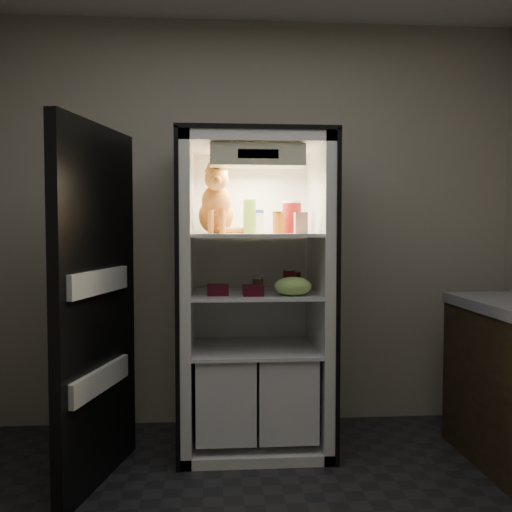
{
  "coord_description": "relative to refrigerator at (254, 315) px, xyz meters",
  "views": [
    {
      "loc": [
        -0.25,
        -2.05,
        1.32
      ],
      "look_at": [
        0.01,
        1.32,
        1.16
      ],
      "focal_mm": 40.0,
      "sensor_mm": 36.0,
      "label": 1
    }
  ],
  "objects": [
    {
      "name": "room_shell",
      "position": [
        0.0,
        -1.38,
        0.83
      ],
      "size": [
        3.6,
        3.6,
        3.6
      ],
      "color": "white",
      "rests_on": "floor"
    },
    {
      "name": "refrigerator",
      "position": [
        0.0,
        0.0,
        0.0
      ],
      "size": [
        0.9,
        0.72,
        1.88
      ],
      "color": "white",
      "rests_on": "floor"
    },
    {
      "name": "fridge_door",
      "position": [
        -0.84,
        -0.46,
        0.12
      ],
      "size": [
        0.27,
        0.86,
        1.85
      ],
      "rotation": [
        0.0,
        0.0,
        -0.24
      ],
      "color": "black",
      "rests_on": "floor"
    },
    {
      "name": "tabby_cat",
      "position": [
        -0.22,
        -0.03,
        0.65
      ],
      "size": [
        0.34,
        0.39,
        0.42
      ],
      "rotation": [
        0.0,
        0.0,
        0.01
      ],
      "color": "#BA5D17",
      "rests_on": "refrigerator"
    },
    {
      "name": "parmesan_shaker",
      "position": [
        -0.03,
        -0.06,
        0.6
      ],
      "size": [
        0.08,
        0.08,
        0.2
      ],
      "color": "green",
      "rests_on": "refrigerator"
    },
    {
      "name": "mayo_tub",
      "position": [
        0.02,
        0.06,
        0.57
      ],
      "size": [
        0.1,
        0.1,
        0.14
      ],
      "color": "white",
      "rests_on": "refrigerator"
    },
    {
      "name": "salsa_jar",
      "position": [
        0.14,
        -0.1,
        0.56
      ],
      "size": [
        0.07,
        0.07,
        0.13
      ],
      "color": "maroon",
      "rests_on": "refrigerator"
    },
    {
      "name": "pepper_jar",
      "position": [
        0.23,
        -0.0,
        0.6
      ],
      "size": [
        0.12,
        0.12,
        0.2
      ],
      "color": "#A4151B",
      "rests_on": "refrigerator"
    },
    {
      "name": "cream_carton",
      "position": [
        0.26,
        -0.21,
        0.56
      ],
      "size": [
        0.07,
        0.07,
        0.12
      ],
      "primitive_type": "cube",
      "color": "white",
      "rests_on": "refrigerator"
    },
    {
      "name": "soda_can_a",
      "position": [
        0.23,
        0.02,
        0.21
      ],
      "size": [
        0.06,
        0.06,
        0.12
      ],
      "color": "black",
      "rests_on": "refrigerator"
    },
    {
      "name": "soda_can_b",
      "position": [
        0.25,
        -0.04,
        0.21
      ],
      "size": [
        0.07,
        0.07,
        0.12
      ],
      "color": "black",
      "rests_on": "refrigerator"
    },
    {
      "name": "soda_can_c",
      "position": [
        0.2,
        -0.12,
        0.22
      ],
      "size": [
        0.07,
        0.07,
        0.14
      ],
      "color": "black",
      "rests_on": "refrigerator"
    },
    {
      "name": "condiment_jar",
      "position": [
        0.02,
        -0.06,
        0.19
      ],
      "size": [
        0.06,
        0.06,
        0.09
      ],
      "color": "#513517",
      "rests_on": "refrigerator"
    },
    {
      "name": "grape_bag",
      "position": [
        0.21,
        -0.26,
        0.2
      ],
      "size": [
        0.21,
        0.15,
        0.11
      ],
      "primitive_type": "ellipsoid",
      "color": "#93BF59",
      "rests_on": "refrigerator"
    },
    {
      "name": "berry_box_left",
      "position": [
        -0.22,
        -0.2,
        0.18
      ],
      "size": [
        0.12,
        0.12,
        0.06
      ],
      "primitive_type": "cube",
      "color": "#4A0C19",
      "rests_on": "refrigerator"
    },
    {
      "name": "berry_box_right",
      "position": [
        -0.02,
        -0.24,
        0.18
      ],
      "size": [
        0.12,
        0.12,
        0.06
      ],
      "primitive_type": "cube",
      "color": "#4A0C19",
      "rests_on": "refrigerator"
    }
  ]
}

